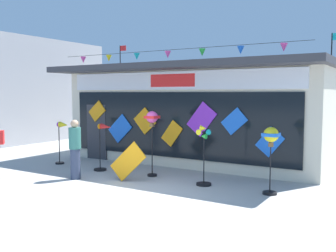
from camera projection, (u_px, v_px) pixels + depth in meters
ground_plane at (125, 195)px, 9.13m from camera, size 80.00×80.00×0.00m
kite_shop_building at (208, 112)px, 14.52m from camera, size 9.46×6.32×4.48m
wind_spinner_far_left at (63, 133)px, 12.96m from camera, size 0.65×0.29×1.46m
wind_spinner_left at (104, 143)px, 11.86m from camera, size 0.76×0.40×1.48m
wind_spinner_center_left at (152, 123)px, 11.06m from camera, size 0.35×0.35×1.91m
wind_spinner_center_right at (204, 153)px, 9.99m from camera, size 0.40×0.40×1.59m
wind_spinner_right at (271, 142)px, 9.08m from camera, size 0.37×0.37×1.62m
person_near_camera at (75, 149)px, 10.78m from camera, size 0.34×0.34×1.68m
display_kite_on_ground at (128, 161)px, 10.46m from camera, size 1.12×0.18×1.12m
neighbour_building at (18, 91)px, 20.54m from camera, size 5.35×7.43×5.11m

